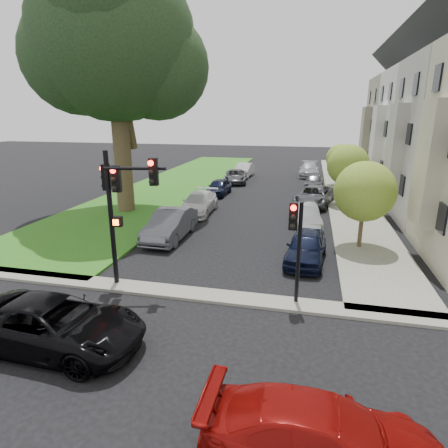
% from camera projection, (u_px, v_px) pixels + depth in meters
% --- Properties ---
extents(ground, '(140.00, 140.00, 0.00)m').
position_uv_depth(ground, '(190.00, 325.00, 12.25)').
color(ground, black).
rests_on(ground, ground).
extents(grass_strip, '(8.00, 44.00, 0.12)m').
position_uv_depth(grass_strip, '(178.00, 183.00, 36.59)').
color(grass_strip, '#296020').
rests_on(grass_strip, ground).
extents(sidewalk_right, '(3.50, 44.00, 0.12)m').
position_uv_depth(sidewalk_right, '(346.00, 190.00, 33.20)').
color(sidewalk_right, slate).
rests_on(sidewalk_right, ground).
extents(sidewalk_cross, '(60.00, 1.00, 0.12)m').
position_uv_depth(sidewalk_cross, '(206.00, 295.00, 14.10)').
color(sidewalk_cross, slate).
rests_on(sidewalk_cross, ground).
extents(house_c, '(7.70, 7.55, 15.97)m').
position_uv_depth(house_c, '(432.00, 109.00, 29.08)').
color(house_c, silver).
rests_on(house_c, ground).
extents(house_d, '(7.70, 7.55, 15.97)m').
position_uv_depth(house_d, '(409.00, 110.00, 36.08)').
color(house_d, gray).
rests_on(house_d, ground).
extents(eucalyptus, '(11.45, 10.39, 16.22)m').
position_uv_depth(eucalyptus, '(113.00, 39.00, 23.24)').
color(eucalyptus, '#3C2B1E').
rests_on(eucalyptus, ground).
extents(small_tree_a, '(2.97, 2.97, 4.46)m').
position_uv_depth(small_tree_a, '(365.00, 192.00, 18.31)').
color(small_tree_a, '#3C2B1E').
rests_on(small_tree_a, ground).
extents(small_tree_b, '(3.02, 3.02, 4.52)m').
position_uv_depth(small_tree_b, '(348.00, 165.00, 27.24)').
color(small_tree_b, '#3C2B1E').
rests_on(small_tree_b, ground).
extents(small_tree_c, '(2.61, 2.61, 3.92)m').
position_uv_depth(small_tree_c, '(340.00, 158.00, 34.83)').
color(small_tree_c, '#3C2B1E').
rests_on(small_tree_c, ground).
extents(traffic_signal_main, '(2.62, 0.75, 5.35)m').
position_uv_depth(traffic_signal_main, '(120.00, 195.00, 14.01)').
color(traffic_signal_main, black).
rests_on(traffic_signal_main, ground).
extents(traffic_signal_secondary, '(0.48, 0.39, 3.80)m').
position_uv_depth(traffic_signal_secondary, '(296.00, 234.00, 12.86)').
color(traffic_signal_secondary, black).
rests_on(traffic_signal_secondary, ground).
extents(car_cross_near, '(5.44, 2.63, 1.49)m').
position_uv_depth(car_cross_near, '(54.00, 324.00, 10.90)').
color(car_cross_near, black).
rests_on(car_cross_near, ground).
extents(car_cross_far, '(4.80, 1.98, 1.39)m').
position_uv_depth(car_cross_far, '(323.00, 438.00, 7.16)').
color(car_cross_far, maroon).
rests_on(car_cross_far, ground).
extents(car_parked_0, '(2.05, 4.34, 1.44)m').
position_uv_depth(car_parked_0, '(306.00, 247.00, 17.28)').
color(car_parked_0, black).
rests_on(car_parked_0, ground).
extents(car_parked_1, '(2.14, 4.27, 1.34)m').
position_uv_depth(car_parked_1, '(305.00, 216.00, 22.61)').
color(car_parked_1, '#999BA0').
rests_on(car_parked_1, ground).
extents(car_parked_2, '(3.31, 5.47, 1.42)m').
position_uv_depth(car_parked_2, '(314.00, 196.00, 27.96)').
color(car_parked_2, '#3F4247').
rests_on(car_parked_2, ground).
extents(car_parked_3, '(1.78, 3.97, 1.33)m').
position_uv_depth(car_parked_3, '(314.00, 181.00, 34.34)').
color(car_parked_3, '#3F4247').
rests_on(car_parked_3, ground).
extents(car_parked_4, '(2.10, 5.09, 1.47)m').
position_uv_depth(car_parked_4, '(309.00, 170.00, 40.82)').
color(car_parked_4, '#999BA0').
rests_on(car_parked_4, ground).
extents(car_parked_5, '(1.72, 4.87, 1.60)m').
position_uv_depth(car_parked_5, '(170.00, 225.00, 20.43)').
color(car_parked_5, '#3F4247').
rests_on(car_parked_5, ground).
extents(car_parked_6, '(2.11, 4.95, 1.42)m').
position_uv_depth(car_parked_6, '(199.00, 203.00, 25.73)').
color(car_parked_6, silver).
rests_on(car_parked_6, ground).
extents(car_parked_7, '(1.74, 3.97, 1.33)m').
position_uv_depth(car_parked_7, '(219.00, 187.00, 31.52)').
color(car_parked_7, black).
rests_on(car_parked_7, ground).
extents(car_parked_8, '(2.82, 4.93, 1.30)m').
position_uv_depth(car_parked_8, '(236.00, 176.00, 37.01)').
color(car_parked_8, '#3F4247').
rests_on(car_parked_8, ground).
extents(car_parked_9, '(1.69, 4.43, 1.44)m').
position_uv_depth(car_parked_9, '(244.00, 170.00, 40.52)').
color(car_parked_9, silver).
rests_on(car_parked_9, ground).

